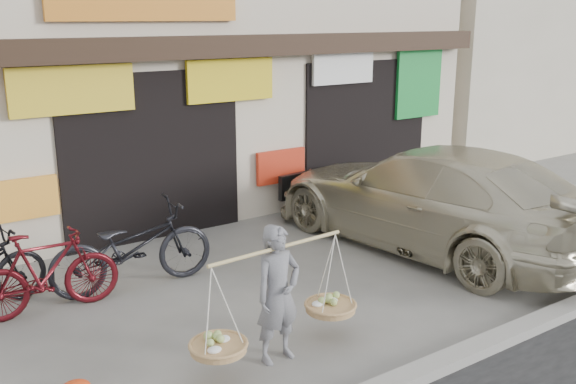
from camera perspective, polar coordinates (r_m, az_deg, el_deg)
ground at (r=7.95m, az=-1.25°, el=-10.93°), size 70.00×70.00×0.00m
shophouse_block at (r=12.98m, az=-17.60°, el=14.35°), size 14.00×6.32×7.00m
neighbor_east at (r=21.70m, az=19.36°, el=13.68°), size 12.00×7.00×6.40m
street_vendor at (r=6.75m, az=-0.90°, el=-9.57°), size 2.02×0.64×1.49m
bike_1 at (r=8.35m, az=-20.71°, el=-6.71°), size 1.77×0.61×1.05m
bike_2 at (r=8.75m, az=-13.68°, el=-4.76°), size 2.24×0.91×1.15m
suv at (r=10.23m, az=12.47°, el=-0.44°), size 2.84×5.73×1.60m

